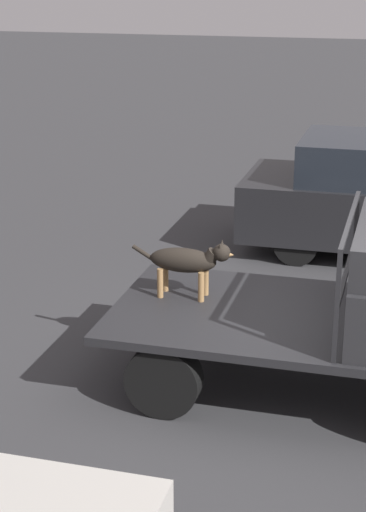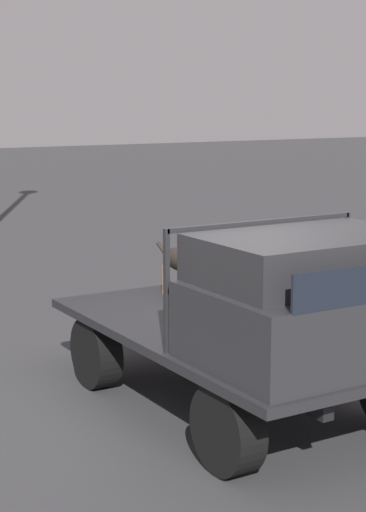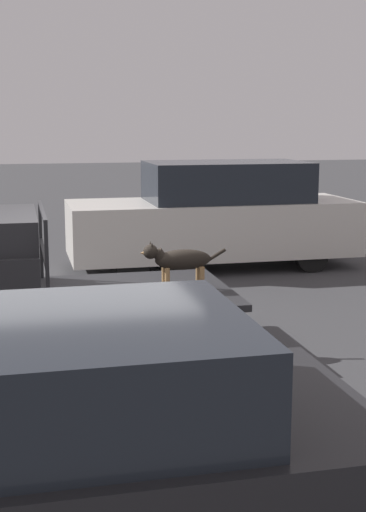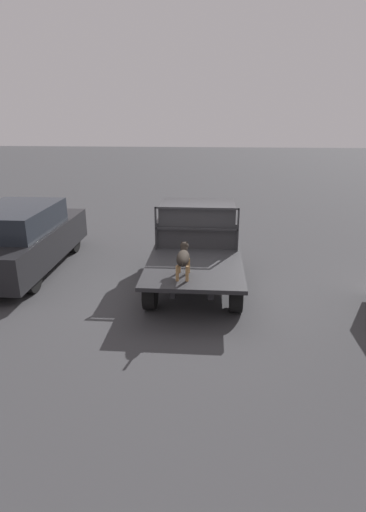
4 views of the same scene
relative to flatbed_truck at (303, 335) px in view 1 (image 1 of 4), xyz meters
The scene contains 4 objects.
ground_plane 0.55m from the flatbed_truck, ahead, with size 80.00×80.00×0.00m, color #38383A.
flatbed_truck is the anchor object (origin of this frame).
truck_headboard 0.92m from the flatbed_truck, ahead, with size 0.04×1.88×0.99m.
dog 1.31m from the flatbed_truck, behind, with size 1.03×0.24×0.61m.
Camera 1 is at (0.85, -7.41, 3.88)m, focal length 60.00 mm.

